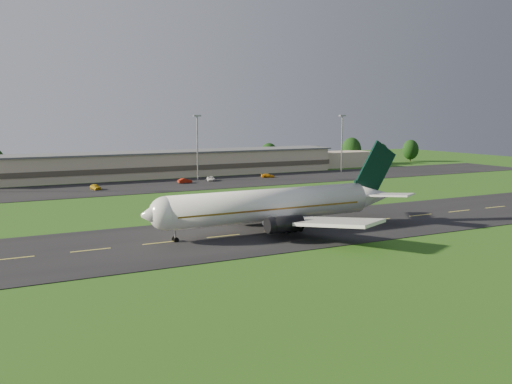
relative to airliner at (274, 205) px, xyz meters
name	(u,v)px	position (x,y,z in m)	size (l,w,h in m)	color
ground	(331,225)	(12.25, -0.01, -4.66)	(360.00, 360.00, 0.00)	#1E4A12
taxiway	(331,225)	(12.25, -0.01, -4.61)	(220.00, 30.00, 0.10)	black
apron	(192,184)	(12.25, 71.99, -4.61)	(260.00, 30.00, 0.10)	black
airliner	(274,205)	(0.00, 0.00, 0.00)	(51.24, 42.18, 15.57)	white
terminal	(184,164)	(18.65, 96.17, -0.67)	(145.00, 16.00, 8.40)	#C5B797
light_mast_centre	(197,140)	(17.25, 79.99, 8.08)	(2.40, 1.20, 20.35)	gray
light_mast_east	(342,137)	(72.25, 79.99, 8.08)	(2.40, 1.20, 20.35)	gray
tree_line	(240,156)	(44.41, 105.89, 0.56)	(196.03, 9.19, 11.12)	black
service_vehicle_a	(95,187)	(-16.25, 71.06, -3.81)	(1.77, 4.40, 1.50)	gold
service_vehicle_b	(185,181)	(10.62, 73.82, -3.84)	(1.53, 4.38, 1.44)	maroon
service_vehicle_c	(211,179)	(19.96, 75.97, -3.88)	(2.26, 4.90, 1.36)	white
service_vehicle_d	(268,176)	(40.00, 75.85, -3.92)	(1.79, 4.39, 1.27)	orange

